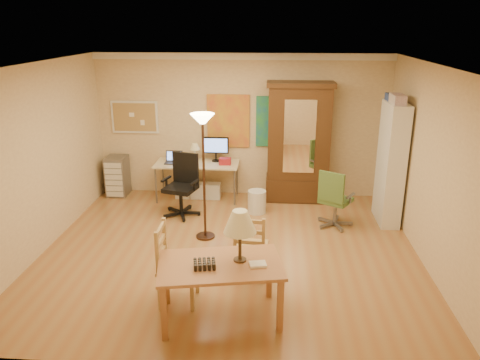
# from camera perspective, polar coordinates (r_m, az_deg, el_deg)

# --- Properties ---
(floor) EXTENTS (5.50, 5.50, 0.00)m
(floor) POSITION_cam_1_polar(r_m,az_deg,el_deg) (7.03, -1.23, -8.61)
(floor) COLOR #A36939
(floor) RESTS_ON ground
(crown_molding) EXTENTS (5.50, 0.08, 0.12)m
(crown_molding) POSITION_cam_1_polar(r_m,az_deg,el_deg) (8.72, 0.18, 14.85)
(crown_molding) COLOR white
(crown_molding) RESTS_ON floor
(corkboard) EXTENTS (0.90, 0.04, 0.62)m
(corkboard) POSITION_cam_1_polar(r_m,az_deg,el_deg) (9.24, -12.71, 7.49)
(corkboard) COLOR tan
(corkboard) RESTS_ON floor
(art_panel_left) EXTENTS (0.80, 0.04, 1.00)m
(art_panel_left) POSITION_cam_1_polar(r_m,az_deg,el_deg) (8.91, -1.44, 7.20)
(art_panel_left) COLOR gold
(art_panel_left) RESTS_ON floor
(art_panel_right) EXTENTS (0.75, 0.04, 0.95)m
(art_panel_right) POSITION_cam_1_polar(r_m,az_deg,el_deg) (8.87, 4.41, 7.10)
(art_panel_right) COLOR teal
(art_panel_right) RESTS_ON floor
(dining_table) EXTENTS (1.50, 1.06, 1.29)m
(dining_table) POSITION_cam_1_polar(r_m,az_deg,el_deg) (5.23, -1.56, -8.76)
(dining_table) COLOR #995C32
(dining_table) RESTS_ON floor
(ladder_chair_back) EXTENTS (0.46, 0.44, 0.91)m
(ladder_chair_back) POSITION_cam_1_polar(r_m,az_deg,el_deg) (6.18, 1.30, -8.27)
(ladder_chair_back) COLOR tan
(ladder_chair_back) RESTS_ON floor
(ladder_chair_left) EXTENTS (0.45, 0.47, 1.01)m
(ladder_chair_left) POSITION_cam_1_polar(r_m,az_deg,el_deg) (5.70, -7.88, -10.40)
(ladder_chair_left) COLOR tan
(ladder_chair_left) RESTS_ON floor
(torchiere_lamp) EXTENTS (0.36, 0.36, 1.97)m
(torchiere_lamp) POSITION_cam_1_polar(r_m,az_deg,el_deg) (6.93, -4.54, 4.90)
(torchiere_lamp) COLOR #3A2417
(torchiere_lamp) RESTS_ON floor
(computer_desk) EXTENTS (1.56, 0.68, 1.18)m
(computer_desk) POSITION_cam_1_polar(r_m,az_deg,el_deg) (8.93, -5.00, 0.42)
(computer_desk) COLOR #C1B38D
(computer_desk) RESTS_ON floor
(office_chair_black) EXTENTS (0.67, 0.67, 1.08)m
(office_chair_black) POSITION_cam_1_polar(r_m,az_deg,el_deg) (8.24, -7.09, -2.33)
(office_chair_black) COLOR black
(office_chair_black) RESTS_ON floor
(office_chair_green) EXTENTS (0.62, 0.62, 0.98)m
(office_chair_green) POSITION_cam_1_polar(r_m,az_deg,el_deg) (7.88, 11.40, -3.79)
(office_chair_green) COLOR slate
(office_chair_green) RESTS_ON floor
(drawer_cart) EXTENTS (0.38, 0.46, 0.77)m
(drawer_cart) POSITION_cam_1_polar(r_m,az_deg,el_deg) (9.41, -14.72, 0.49)
(drawer_cart) COLOR slate
(drawer_cart) RESTS_ON floor
(armoire) EXTENTS (1.21, 0.57, 2.22)m
(armoire) POSITION_cam_1_polar(r_m,az_deg,el_deg) (8.77, 7.11, 3.62)
(armoire) COLOR #3A260F
(armoire) RESTS_ON floor
(bookshelf) EXTENTS (0.30, 0.81, 2.02)m
(bookshelf) POSITION_cam_1_polar(r_m,az_deg,el_deg) (8.09, 17.90, 1.85)
(bookshelf) COLOR white
(bookshelf) RESTS_ON floor
(wastebin) EXTENTS (0.33, 0.33, 0.41)m
(wastebin) POSITION_cam_1_polar(r_m,az_deg,el_deg) (8.30, 2.07, -2.66)
(wastebin) COLOR silver
(wastebin) RESTS_ON floor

